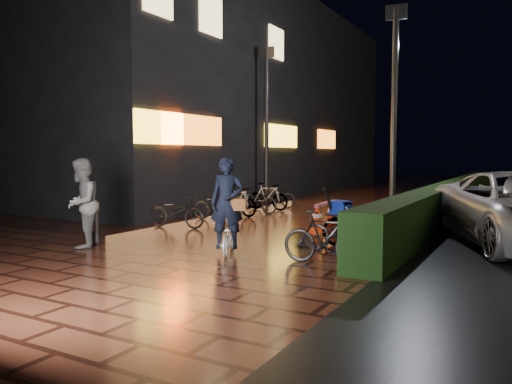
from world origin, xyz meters
The scene contains 11 objects.
ground centered at (0.00, 0.00, 0.00)m, with size 80.00×80.00×0.00m, color #381911.
hedge centered at (3.30, 8.00, 0.50)m, with size 0.70×20.00×1.00m, color black.
bystander_person centered at (-2.36, -2.23, 0.90)m, with size 0.87×0.68×1.79m, color slate.
storefront_block centered at (-9.50, 11.50, 4.50)m, with size 12.09×22.00×9.00m.
lamp_post_hedge centered at (2.29, 4.00, 3.14)m, with size 0.55×0.16×5.70m.
lamp_post_sf centered at (-2.99, 6.84, 3.14)m, with size 0.55×0.17×5.70m.
cyclist centered at (0.56, -1.36, 0.68)m, with size 0.94×1.35×1.83m.
traffic_barrier centered at (1.03, 2.41, 0.34)m, with size 0.51×1.72×0.69m.
cart_assembly centered at (1.52, 2.12, 0.56)m, with size 0.73×0.62×1.09m.
parked_bikes_storefront centered at (-2.30, 3.86, 0.42)m, with size 1.86×6.28×0.91m.
parked_bikes_hedge centered at (2.47, -0.36, 0.44)m, with size 1.67×2.25×0.91m.
Camera 1 is at (5.55, -9.19, 1.88)m, focal length 35.00 mm.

